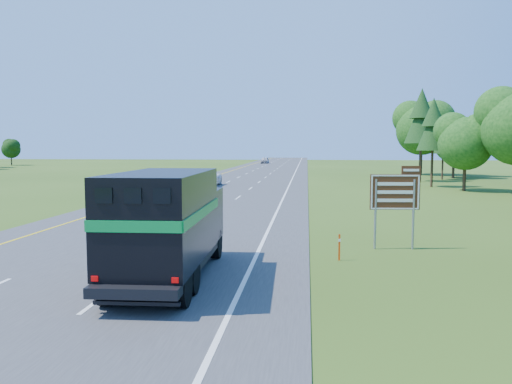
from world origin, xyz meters
TOP-DOWN VIEW (x-y plane):
  - road at (0.00, 50.00)m, footprint 15.00×260.00m
  - lane_markings at (0.00, 50.00)m, footprint 11.15×260.00m
  - horse_truck at (3.15, 3.95)m, footprint 2.61×7.69m
  - white_suv at (-3.15, 40.50)m, footprint 2.79×5.80m
  - far_car at (-3.04, 112.55)m, footprint 1.94×4.65m
  - exit_sign at (10.96, 9.56)m, footprint 2.00×0.21m
  - delineator at (8.59, 7.29)m, footprint 0.08×0.04m

SIDE VIEW (x-z plane):
  - road at x=0.00m, z-range 0.00..0.04m
  - lane_markings at x=0.00m, z-range 0.04..0.05m
  - delineator at x=8.59m, z-range 0.04..1.01m
  - far_car at x=-3.04m, z-range 0.04..1.61m
  - white_suv at x=-3.15m, z-range 0.04..1.63m
  - horse_truck at x=3.15m, z-range 0.16..3.53m
  - exit_sign at x=10.96m, z-range 0.51..3.90m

